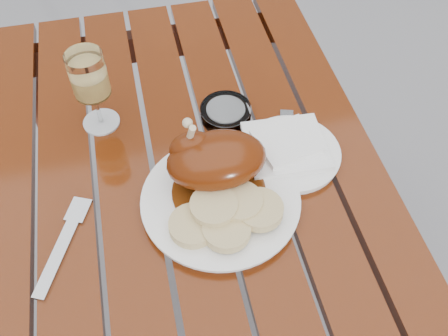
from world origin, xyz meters
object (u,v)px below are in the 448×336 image
(dinner_plate, at_px, (221,201))
(side_plate, at_px, (291,154))
(wine_glass, at_px, (93,91))
(table, at_px, (195,271))
(ashtray, at_px, (226,113))

(dinner_plate, relative_size, side_plate, 1.50)
(wine_glass, height_order, side_plate, wine_glass)
(table, relative_size, side_plate, 5.96)
(dinner_plate, bearing_deg, side_plate, 26.60)
(table, xyz_separation_m, wine_glass, (-0.15, 0.20, 0.47))
(ashtray, bearing_deg, dinner_plate, -105.22)
(side_plate, height_order, ashtray, ashtray)
(table, bearing_deg, dinner_plate, -45.71)
(wine_glass, bearing_deg, table, -53.83)
(dinner_plate, xyz_separation_m, ashtray, (0.06, 0.22, 0.00))
(side_plate, bearing_deg, wine_glass, 154.22)
(dinner_plate, relative_size, wine_glass, 1.63)
(dinner_plate, distance_m, side_plate, 0.19)
(table, distance_m, ashtray, 0.44)
(dinner_plate, height_order, ashtray, ashtray)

